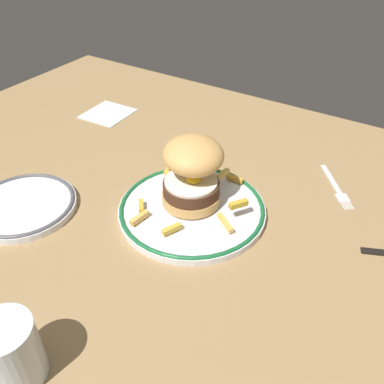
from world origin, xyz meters
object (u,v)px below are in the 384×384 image
(water_glass, at_px, (11,356))
(fork, at_px, (336,187))
(napkin, at_px, (108,113))
(side_plate, at_px, (23,205))
(burger, at_px, (192,171))
(dinner_plate, at_px, (192,209))

(water_glass, height_order, fork, water_glass)
(water_glass, distance_m, napkin, 0.69)
(side_plate, distance_m, napkin, 0.39)
(fork, xyz_separation_m, napkin, (-0.58, 0.00, 0.00))
(fork, bearing_deg, burger, -136.82)
(side_plate, relative_size, fork, 1.53)
(dinner_plate, height_order, napkin, dinner_plate)
(water_glass, xyz_separation_m, napkin, (-0.37, 0.58, -0.04))
(burger, distance_m, side_plate, 0.31)
(burger, distance_m, napkin, 0.43)
(burger, relative_size, napkin, 1.37)
(dinner_plate, relative_size, napkin, 2.34)
(napkin, bearing_deg, water_glass, -57.47)
(water_glass, relative_size, side_plate, 0.47)
(fork, bearing_deg, napkin, 179.81)
(dinner_plate, relative_size, fork, 2.12)
(dinner_plate, xyz_separation_m, napkin, (-0.39, 0.21, -0.01))
(dinner_plate, height_order, side_plate, same)
(burger, bearing_deg, dinner_plate, -59.37)
(burger, bearing_deg, water_glass, -90.43)
(side_plate, xyz_separation_m, fork, (0.45, 0.37, -0.01))
(dinner_plate, distance_m, side_plate, 0.30)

